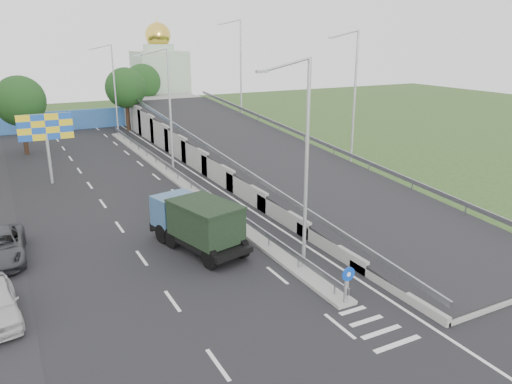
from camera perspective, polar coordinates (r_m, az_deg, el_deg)
ground at (r=20.98m, az=13.93°, el=-15.20°), size 160.00×160.00×0.00m
road_surface at (r=35.93m, az=-11.33°, el=-0.98°), size 26.00×90.00×0.04m
median at (r=40.41m, az=-8.90°, el=1.36°), size 1.00×44.00×0.20m
overpass_ramp at (r=42.88m, az=0.53°, el=4.78°), size 10.00×50.00×3.50m
median_guardrail at (r=40.23m, az=-8.95°, el=2.25°), size 0.09×44.00×0.71m
sign_bollard at (r=21.89m, az=10.35°, el=-10.37°), size 0.64×0.23×1.67m
lamp_post_near at (r=23.19m, az=5.43°, el=4.07°), size 2.74×0.18×10.08m
lamp_post_mid at (r=41.15m, az=-10.06°, el=9.72°), size 2.74×0.18×10.08m
lamp_post_far at (r=60.41m, az=-16.05°, el=11.71°), size 2.74×0.18×10.08m
blue_wall at (r=66.16m, az=-20.33°, el=7.71°), size 30.00×0.50×2.40m
church at (r=76.43m, az=-10.89°, el=12.75°), size 7.00×7.00×13.80m
billboard at (r=41.60m, az=-22.89°, el=6.44°), size 4.00×0.24×5.50m
tree_left_mid at (r=53.27m, az=-25.38°, el=9.35°), size 4.80×4.80×7.60m
tree_median_far at (r=62.82m, az=-14.68°, el=11.43°), size 4.80×4.80×7.60m
tree_ramp_far at (r=70.55m, az=-12.82°, el=12.16°), size 4.80×4.80×7.60m
dump_truck at (r=27.10m, az=-6.77°, el=-3.40°), size 3.80×6.76×2.82m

